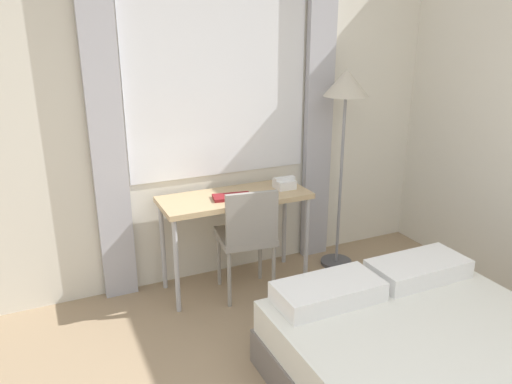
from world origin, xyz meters
The scene contains 6 objects.
wall_back_with_window centered at (0.02, 2.69, 1.35)m, with size 5.04×0.13×2.70m.
desk centered at (0.14, 2.39, 0.68)m, with size 1.14×0.45×0.76m.
desk_chair centered at (0.15, 2.19, 0.52)m, with size 0.45×0.45×0.87m.
standing_lamp centered at (1.07, 2.35, 1.42)m, with size 0.36×0.36×1.65m.
telephone centered at (0.56, 2.38, 0.80)m, with size 0.17×0.14×0.09m.
book centered at (0.09, 2.33, 0.77)m, with size 0.30×0.19×0.02m.
Camera 1 is at (-1.20, -0.90, 1.99)m, focal length 35.00 mm.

